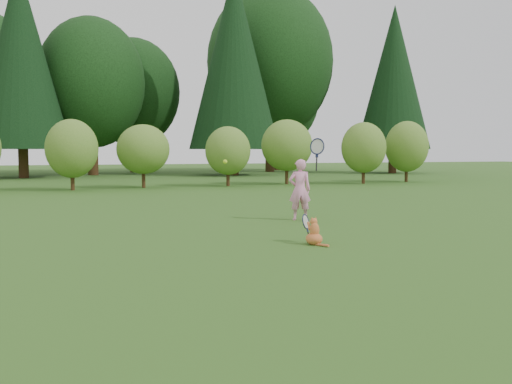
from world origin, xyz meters
name	(u,v)px	position (x,y,z in m)	size (l,w,h in m)	color
ground	(260,238)	(0.00, 0.00, 0.00)	(100.00, 100.00, 0.00)	#2C5517
shrub_row	(149,151)	(0.00, 13.00, 1.40)	(28.00, 3.00, 2.80)	#4E7825
woodland_backdrop	(121,37)	(0.00, 23.00, 7.50)	(48.00, 10.00, 15.00)	black
child	(300,188)	(1.58, 2.02, 0.66)	(0.75, 0.52, 1.88)	#FA95C8
cat	(314,230)	(0.57, -0.88, 0.22)	(0.29, 0.59, 0.58)	#B96423
tennis_ball	(225,162)	(-0.38, 0.75, 1.25)	(0.08, 0.08, 0.08)	#ADE81B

